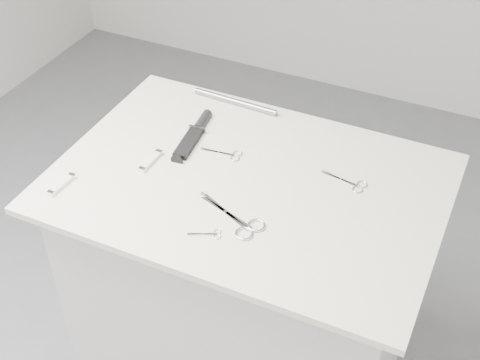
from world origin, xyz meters
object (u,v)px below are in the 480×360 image
at_px(tiny_scissors, 209,234).
at_px(sheathed_knife, 195,133).
at_px(plinth, 247,300).
at_px(embroidery_scissors_a, 352,184).
at_px(embroidery_scissors_b, 228,154).
at_px(pocket_knife_a, 62,184).
at_px(pocket_knife_b, 151,161).
at_px(large_shears, 241,223).
at_px(metal_rail, 235,102).

distance_m(tiny_scissors, sheathed_knife, 0.40).
xyz_separation_m(plinth, embroidery_scissors_a, (0.25, 0.10, 0.47)).
xyz_separation_m(embroidery_scissors_a, embroidery_scissors_b, (-0.34, -0.02, -0.00)).
relative_size(sheathed_knife, pocket_knife_a, 2.44).
bearing_deg(pocket_knife_a, embroidery_scissors_b, -42.86).
bearing_deg(embroidery_scissors_b, pocket_knife_b, -152.08).
height_order(large_shears, sheathed_knife, sheathed_knife).
distance_m(embroidery_scissors_b, pocket_knife_b, 0.21).
height_order(embroidery_scissors_b, pocket_knife_a, pocket_knife_a).
bearing_deg(sheathed_knife, embroidery_scissors_b, -115.35).
distance_m(plinth, metal_rail, 0.60).
bearing_deg(large_shears, tiny_scissors, -107.24).
bearing_deg(sheathed_knife, embroidery_scissors_a, -99.14).
height_order(embroidery_scissors_b, tiny_scissors, same).
bearing_deg(tiny_scissors, large_shears, 26.14).
distance_m(plinth, embroidery_scissors_a, 0.54).
bearing_deg(pocket_knife_b, embroidery_scissors_b, -54.28).
height_order(embroidery_scissors_b, metal_rail, metal_rail).
bearing_deg(pocket_knife_b, plinth, -79.84).
height_order(embroidery_scissors_a, tiny_scissors, same).
height_order(tiny_scissors, pocket_knife_b, pocket_knife_b).
bearing_deg(plinth, pocket_knife_b, -171.44).
relative_size(embroidery_scissors_b, sheathed_knife, 0.51).
height_order(plinth, pocket_knife_a, pocket_knife_a).
distance_m(sheathed_knife, pocket_knife_b, 0.17).
xyz_separation_m(pocket_knife_a, metal_rail, (0.24, 0.53, 0.00)).
height_order(plinth, metal_rail, metal_rail).
bearing_deg(sheathed_knife, large_shears, -142.02).
height_order(pocket_knife_b, metal_rail, metal_rail).
bearing_deg(embroidery_scissors_b, large_shears, -64.06).
xyz_separation_m(sheathed_knife, metal_rail, (0.04, 0.19, 0.00)).
xyz_separation_m(large_shears, metal_rail, (-0.23, 0.46, 0.01)).
height_order(large_shears, embroidery_scissors_a, large_shears).
xyz_separation_m(embroidery_scissors_a, pocket_knife_a, (-0.67, -0.32, 0.00)).
bearing_deg(embroidery_scissors_a, plinth, -147.89).
xyz_separation_m(sheathed_knife, pocket_knife_b, (-0.05, -0.16, -0.00)).
xyz_separation_m(plinth, embroidery_scissors_b, (-0.09, 0.08, 0.47)).
bearing_deg(pocket_knife_b, large_shears, -108.10).
bearing_deg(large_shears, sheathed_knife, 156.30).
bearing_deg(metal_rail, pocket_knife_a, -114.30).
bearing_deg(sheathed_knife, pocket_knife_a, 142.35).
bearing_deg(pocket_knife_a, sheathed_knife, -26.03).
bearing_deg(embroidery_scissors_b, plinth, -45.90).
xyz_separation_m(embroidery_scissors_b, pocket_knife_b, (-0.17, -0.12, 0.00)).
bearing_deg(plinth, large_shears, -71.24).
relative_size(plinth, tiny_scissors, 11.52).
height_order(large_shears, embroidery_scissors_b, large_shears).
distance_m(embroidery_scissors_b, sheathed_knife, 0.13).
xyz_separation_m(pocket_knife_b, metal_rail, (0.08, 0.35, 0.00)).
xyz_separation_m(plinth, pocket_knife_b, (-0.27, -0.04, 0.48)).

